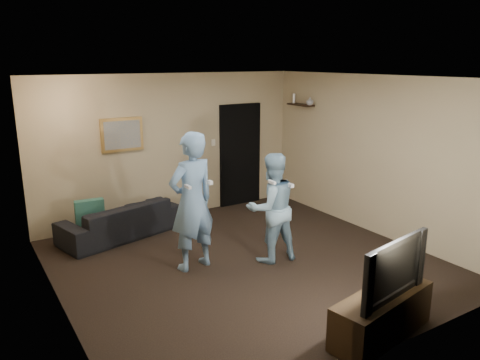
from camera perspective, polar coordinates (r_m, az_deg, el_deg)
ground at (r=6.81m, az=0.69°, el=-10.05°), size 5.00×5.00×0.00m
ceiling at (r=6.20m, az=0.77°, el=12.36°), size 5.00×5.00×0.04m
wall_back at (r=8.55m, az=-8.38°, el=4.03°), size 5.00×0.04×2.60m
wall_front at (r=4.58m, az=17.98°, el=-5.81°), size 5.00×0.04×2.60m
wall_left at (r=5.50m, az=-21.79°, el=-2.74°), size 0.04×5.00×2.60m
wall_right at (r=7.98m, az=16.03°, el=2.88°), size 0.04×5.00×2.60m
sofa at (r=7.92m, az=-14.37°, el=-4.71°), size 2.09×1.22×0.57m
throw_pillow at (r=7.74m, az=-17.83°, el=-3.90°), size 0.45×0.18×0.44m
painting_frame at (r=8.16m, az=-14.20°, el=5.39°), size 0.72×0.05×0.57m
painting_canvas at (r=8.14m, az=-14.14°, el=5.37°), size 0.62×0.01×0.47m
doorway at (r=9.24m, az=0.02°, el=3.08°), size 0.90×0.06×2.00m
light_switch at (r=8.89m, az=-3.29°, el=4.57°), size 0.08×0.02×0.12m
wall_shelf at (r=9.10m, az=7.39°, el=9.09°), size 0.20×0.60×0.03m
shelf_vase at (r=8.89m, az=8.52°, el=9.49°), size 0.16×0.16×0.15m
shelf_figurine at (r=9.25m, az=6.59°, el=9.85°), size 0.06×0.06×0.18m
tv_console at (r=5.28m, az=16.90°, el=-15.45°), size 1.37×0.65×0.47m
television at (r=5.04m, az=17.36°, el=-10.02°), size 1.10×0.33×0.63m
wii_player_left at (r=6.37m, az=-5.88°, el=-2.64°), size 0.76×0.57×1.92m
wii_player_right at (r=6.65m, az=3.86°, el=-3.39°), size 0.83×0.67×1.58m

